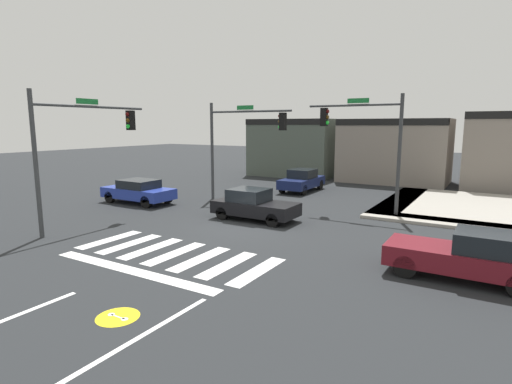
# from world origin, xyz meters

# --- Properties ---
(ground_plane) EXTENTS (120.00, 120.00, 0.00)m
(ground_plane) POSITION_xyz_m (0.00, 0.00, 0.00)
(ground_plane) COLOR #232628
(crosswalk_near) EXTENTS (7.42, 2.88, 0.01)m
(crosswalk_near) POSITION_xyz_m (0.00, -4.50, 0.00)
(crosswalk_near) COLOR silver
(crosswalk_near) RESTS_ON ground_plane
(bike_detector_marking) EXTENTS (1.03, 1.03, 0.01)m
(bike_detector_marking) POSITION_xyz_m (2.15, -8.85, 0.00)
(bike_detector_marking) COLOR yellow
(bike_detector_marking) RESTS_ON ground_plane
(curb_corner_northeast) EXTENTS (10.00, 10.60, 0.15)m
(curb_corner_northeast) POSITION_xyz_m (8.49, 9.42, 0.07)
(curb_corner_northeast) COLOR #9E998E
(curb_corner_northeast) RESTS_ON ground_plane
(storefront_row) EXTENTS (25.57, 6.25, 5.42)m
(storefront_row) POSITION_xyz_m (3.61, 18.74, 2.61)
(storefront_row) COLOR #4C564C
(storefront_row) RESTS_ON ground_plane
(traffic_signal_southwest) EXTENTS (0.32, 5.75, 5.91)m
(traffic_signal_southwest) POSITION_xyz_m (-6.06, -3.56, 4.04)
(traffic_signal_southwest) COLOR #383A3D
(traffic_signal_southwest) RESTS_ON ground_plane
(traffic_signal_northwest) EXTENTS (5.42, 0.32, 5.83)m
(traffic_signal_northwest) POSITION_xyz_m (-3.32, 4.92, 4.00)
(traffic_signal_northwest) COLOR #383A3D
(traffic_signal_northwest) RESTS_ON ground_plane
(traffic_signal_northeast) EXTENTS (4.84, 0.32, 6.01)m
(traffic_signal_northeast) POSITION_xyz_m (3.76, 5.56, 4.11)
(traffic_signal_northeast) COLOR #383A3D
(traffic_signal_northeast) RESTS_ON ground_plane
(car_blue) EXTENTS (4.38, 1.88, 1.39)m
(car_blue) POSITION_xyz_m (-8.29, 1.55, 0.72)
(car_blue) COLOR #23389E
(car_blue) RESTS_ON ground_plane
(car_navy) EXTENTS (1.79, 4.15, 1.52)m
(car_navy) POSITION_xyz_m (-1.91, 10.46, 0.75)
(car_navy) COLOR #141E4C
(car_navy) RESTS_ON ground_plane
(car_black) EXTENTS (4.10, 1.81, 1.48)m
(car_black) POSITION_xyz_m (-0.33, 1.45, 0.72)
(car_black) COLOR black
(car_black) RESTS_ON ground_plane
(car_maroon) EXTENTS (4.28, 1.71, 1.50)m
(car_maroon) POSITION_xyz_m (9.16, -1.93, 0.76)
(car_maroon) COLOR maroon
(car_maroon) RESTS_ON ground_plane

